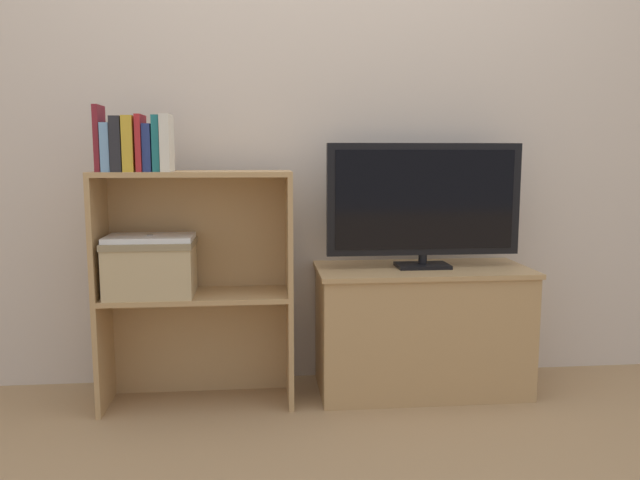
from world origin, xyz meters
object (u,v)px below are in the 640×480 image
at_px(tv_stand, 421,329).
at_px(laptop, 150,238).
at_px(book_skyblue, 109,147).
at_px(book_ivory, 167,143).
at_px(book_charcoal, 119,144).
at_px(book_mustard, 131,144).
at_px(book_teal, 158,144).
at_px(book_maroon, 100,139).
at_px(tv, 424,202).
at_px(book_navy, 149,148).
at_px(storage_basket_left, 151,265).
at_px(book_crimson, 141,143).

relative_size(tv_stand, laptop, 2.66).
bearing_deg(laptop, book_skyblue, -170.57).
bearing_deg(book_ivory, book_charcoal, 180.00).
xyz_separation_m(book_mustard, book_teal, (0.10, 0.00, 0.00)).
distance_m(book_maroon, book_skyblue, 0.05).
relative_size(tv_stand, tv, 1.10).
bearing_deg(book_teal, book_navy, 180.00).
xyz_separation_m(tv, book_teal, (-1.06, -0.09, 0.24)).
bearing_deg(book_teal, book_charcoal, 180.00).
relative_size(tv, storage_basket_left, 2.38).
relative_size(book_maroon, book_ivory, 1.15).
height_order(book_crimson, storage_basket_left, book_crimson).
xyz_separation_m(book_charcoal, laptop, (0.10, 0.02, -0.36)).
bearing_deg(book_crimson, book_maroon, 180.00).
xyz_separation_m(tv, book_crimson, (-1.13, -0.09, 0.24)).
height_order(book_skyblue, storage_basket_left, book_skyblue).
bearing_deg(storage_basket_left, book_charcoal, -166.86).
bearing_deg(storage_basket_left, tv, 3.55).
bearing_deg(book_crimson, book_navy, 0.00).
height_order(tv, storage_basket_left, tv).
height_order(tv_stand, tv, tv).
bearing_deg(laptop, book_maroon, -172.29).
relative_size(tv, book_ivory, 3.79).
distance_m(tv, laptop, 1.12).
xyz_separation_m(book_maroon, book_skyblue, (0.03, 0.00, -0.03)).
bearing_deg(book_ivory, book_mustard, 180.00).
relative_size(book_crimson, book_ivory, 0.99).
height_order(book_maroon, book_mustard, book_maroon).
distance_m(book_skyblue, book_crimson, 0.12).
bearing_deg(book_teal, book_crimson, 180.00).
relative_size(book_maroon, book_skyblue, 1.36).
distance_m(book_maroon, laptop, 0.42).
height_order(book_maroon, storage_basket_left, book_maroon).
xyz_separation_m(book_maroon, storage_basket_left, (0.17, 0.02, -0.49)).
bearing_deg(book_charcoal, book_maroon, 180.00).
height_order(book_ivory, laptop, book_ivory).
xyz_separation_m(book_charcoal, book_ivory, (0.18, 0.00, 0.00)).
xyz_separation_m(book_skyblue, book_teal, (0.18, 0.00, 0.01)).
bearing_deg(book_maroon, book_teal, 0.00).
relative_size(tv_stand, book_skyblue, 4.92).
bearing_deg(book_maroon, book_ivory, 0.00).
bearing_deg(storage_basket_left, book_ivory, -15.65).
bearing_deg(book_navy, book_maroon, 180.00).
bearing_deg(laptop, book_mustard, -156.86).
bearing_deg(tv_stand, laptop, -176.37).
height_order(book_crimson, book_teal, book_crimson).
bearing_deg(book_crimson, book_teal, 0.00).
bearing_deg(tv, book_navy, -175.23).
xyz_separation_m(tv_stand, tv, (0.00, -0.00, 0.54)).
distance_m(tv_stand, book_skyblue, 1.47).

